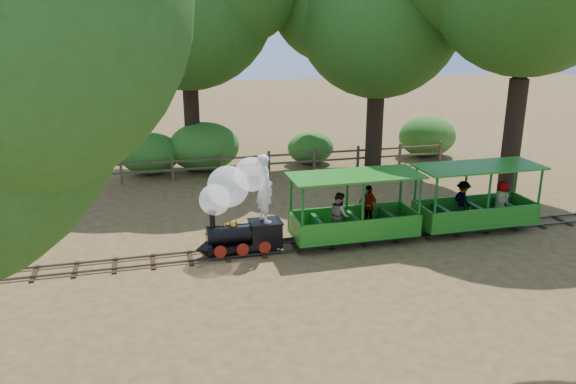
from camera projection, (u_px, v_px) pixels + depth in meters
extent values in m
plane|color=olive|center=(296.00, 248.00, 16.16)|extent=(90.00, 90.00, 0.00)
cube|color=#3F3D3A|center=(298.00, 250.00, 15.86)|extent=(22.00, 0.05, 0.05)
cube|color=#3F3D3A|center=(293.00, 242.00, 16.42)|extent=(22.00, 0.05, 0.05)
cube|color=#382314|center=(296.00, 247.00, 16.16)|extent=(0.12, 1.00, 0.05)
cube|color=#382314|center=(115.00, 266.00, 14.97)|extent=(0.12, 1.00, 0.05)
cube|color=#382314|center=(451.00, 232.00, 17.34)|extent=(0.12, 1.00, 0.05)
cube|color=black|center=(244.00, 244.00, 15.73)|extent=(2.09, 0.66, 0.17)
cylinder|color=black|center=(232.00, 234.00, 15.54)|extent=(1.33, 0.53, 0.53)
cylinder|color=black|center=(212.00, 219.00, 15.28)|extent=(0.15, 0.15, 0.42)
sphere|color=gold|center=(233.00, 224.00, 15.47)|extent=(0.25, 0.25, 0.25)
cylinder|color=gold|center=(225.00, 224.00, 15.41)|extent=(0.09, 0.09, 0.09)
cube|color=black|center=(265.00, 231.00, 15.77)|extent=(0.85, 0.66, 0.52)
cube|color=black|center=(265.00, 222.00, 15.69)|extent=(0.90, 0.72, 0.04)
cone|color=black|center=(203.00, 249.00, 15.46)|extent=(0.43, 0.61, 0.61)
cylinder|color=gold|center=(207.00, 233.00, 15.35)|extent=(0.09, 0.13, 0.13)
cylinder|color=maroon|center=(220.00, 252.00, 15.24)|extent=(0.34, 0.06, 0.34)
cylinder|color=maroon|center=(217.00, 242.00, 15.87)|extent=(0.34, 0.06, 0.34)
cylinder|color=maroon|center=(243.00, 249.00, 15.39)|extent=(0.34, 0.06, 0.34)
cylinder|color=maroon|center=(239.00, 240.00, 16.02)|extent=(0.34, 0.06, 0.34)
cylinder|color=maroon|center=(265.00, 247.00, 15.54)|extent=(0.34, 0.06, 0.34)
cylinder|color=maroon|center=(260.00, 238.00, 16.17)|extent=(0.34, 0.06, 0.34)
sphere|color=white|center=(215.00, 200.00, 15.19)|extent=(0.85, 0.85, 0.85)
sphere|color=white|center=(228.00, 186.00, 15.22)|extent=(1.14, 1.14, 1.14)
sphere|color=white|center=(252.00, 174.00, 15.34)|extent=(0.95, 0.95, 0.95)
imported|color=silver|center=(264.00, 188.00, 15.39)|extent=(0.60, 0.79, 1.92)
cube|color=#237C1B|center=(353.00, 232.00, 16.48)|extent=(3.65, 1.40, 0.11)
cube|color=#14591D|center=(353.00, 236.00, 16.52)|extent=(3.29, 0.54, 0.15)
cube|color=#237C1B|center=(362.00, 229.00, 15.78)|extent=(3.65, 0.06, 0.54)
cube|color=#237C1B|center=(346.00, 214.00, 16.99)|extent=(3.65, 0.06, 0.54)
cube|color=#237C1B|center=(356.00, 175.00, 15.97)|extent=(3.82, 1.56, 0.05)
cylinder|color=#14591D|center=(303.00, 216.00, 15.23)|extent=(0.08, 0.08, 1.72)
cylinder|color=#14591D|center=(291.00, 202.00, 16.40)|extent=(0.08, 0.08, 1.72)
cylinder|color=#14591D|center=(420.00, 206.00, 16.05)|extent=(0.08, 0.08, 1.72)
cylinder|color=#14591D|center=(400.00, 193.00, 17.23)|extent=(0.08, 0.08, 1.72)
cube|color=#14591D|center=(318.00, 226.00, 16.14)|extent=(0.13, 1.18, 0.43)
cube|color=#14591D|center=(354.00, 223.00, 16.40)|extent=(0.13, 1.18, 0.43)
cube|color=#14591D|center=(388.00, 220.00, 16.66)|extent=(0.13, 1.18, 0.43)
cylinder|color=black|center=(319.00, 243.00, 15.89)|extent=(0.30, 0.06, 0.30)
cylinder|color=black|center=(312.00, 234.00, 16.57)|extent=(0.30, 0.06, 0.30)
cylinder|color=black|center=(395.00, 235.00, 16.45)|extent=(0.30, 0.06, 0.30)
cylinder|color=black|center=(385.00, 227.00, 17.12)|extent=(0.30, 0.06, 0.30)
imported|color=gray|center=(339.00, 215.00, 15.83)|extent=(0.50, 0.64, 1.30)
imported|color=gray|center=(368.00, 205.00, 16.70)|extent=(0.57, 0.79, 1.24)
cube|color=#237C1B|center=(474.00, 220.00, 17.43)|extent=(3.65, 1.40, 0.11)
cube|color=#14591D|center=(473.00, 224.00, 17.47)|extent=(3.29, 0.54, 0.15)
cube|color=#237C1B|center=(487.00, 217.00, 16.73)|extent=(3.65, 0.06, 0.54)
cube|color=#237C1B|center=(463.00, 204.00, 17.94)|extent=(3.65, 0.06, 0.54)
cube|color=#237C1B|center=(479.00, 167.00, 16.92)|extent=(3.82, 1.56, 0.05)
cylinder|color=#14591D|center=(435.00, 205.00, 16.17)|extent=(0.08, 0.08, 1.72)
cylinder|color=#14591D|center=(415.00, 192.00, 17.35)|extent=(0.08, 0.08, 1.72)
cylinder|color=#14591D|center=(539.00, 196.00, 17.00)|extent=(0.08, 0.08, 1.72)
cylinder|color=#14591D|center=(513.00, 184.00, 18.17)|extent=(0.08, 0.08, 1.72)
cube|color=#14591D|center=(443.00, 215.00, 17.09)|extent=(0.13, 1.18, 0.43)
cube|color=#14591D|center=(475.00, 212.00, 17.35)|extent=(0.13, 1.18, 0.43)
cube|color=#14591D|center=(506.00, 209.00, 17.61)|extent=(0.13, 1.18, 0.43)
cylinder|color=black|center=(446.00, 230.00, 16.84)|extent=(0.30, 0.06, 0.30)
cylinder|color=black|center=(434.00, 222.00, 17.51)|extent=(0.30, 0.06, 0.30)
cylinder|color=black|center=(514.00, 223.00, 17.39)|extent=(0.30, 0.06, 0.30)
cylinder|color=black|center=(499.00, 216.00, 18.07)|extent=(0.30, 0.06, 0.30)
imported|color=gray|center=(463.00, 200.00, 17.33)|extent=(0.50, 0.79, 1.17)
imported|color=gray|center=(501.00, 200.00, 17.24)|extent=(0.47, 0.64, 1.21)
cylinder|color=#2D2116|center=(10.00, 159.00, 19.18)|extent=(0.70, 0.70, 3.45)
cylinder|color=#2D2116|center=(192.00, 127.00, 23.91)|extent=(0.66, 0.66, 3.80)
cylinder|color=#2D2116|center=(189.00, 55.00, 23.02)|extent=(0.50, 0.50, 2.17)
cylinder|color=#2D2116|center=(374.00, 131.00, 23.89)|extent=(0.72, 0.72, 3.49)
cylinder|color=#2D2116|center=(377.00, 65.00, 23.07)|extent=(0.54, 0.54, 1.99)
sphere|color=#2B5219|center=(380.00, 14.00, 22.47)|extent=(6.73, 6.73, 6.73)
cylinder|color=#2D2116|center=(512.00, 138.00, 20.44)|extent=(0.68, 0.68, 4.29)
cylinder|color=#2D2116|center=(524.00, 43.00, 19.43)|extent=(0.51, 0.51, 2.45)
cube|color=brown|center=(12.00, 179.00, 21.28)|extent=(0.10, 0.10, 1.00)
cube|color=brown|center=(68.00, 175.00, 21.75)|extent=(0.10, 0.10, 1.00)
cube|color=brown|center=(121.00, 172.00, 22.23)|extent=(0.10, 0.10, 1.00)
cube|color=brown|center=(173.00, 169.00, 22.70)|extent=(0.10, 0.10, 1.00)
cube|color=brown|center=(222.00, 166.00, 23.18)|extent=(0.10, 0.10, 1.00)
cube|color=brown|center=(269.00, 163.00, 23.65)|extent=(0.10, 0.10, 1.00)
cube|color=brown|center=(314.00, 160.00, 24.13)|extent=(0.10, 0.10, 1.00)
cube|color=brown|center=(358.00, 157.00, 24.60)|extent=(0.10, 0.10, 1.00)
cube|color=brown|center=(400.00, 154.00, 25.08)|extent=(0.10, 0.10, 1.00)
cube|color=brown|center=(440.00, 152.00, 25.55)|extent=(0.10, 0.10, 1.00)
cube|color=brown|center=(245.00, 157.00, 23.32)|extent=(18.00, 0.06, 0.08)
cube|color=brown|center=(246.00, 165.00, 23.43)|extent=(18.00, 0.06, 0.08)
ellipsoid|color=#2D6B1E|center=(150.00, 154.00, 23.59)|extent=(2.54, 1.95, 1.76)
ellipsoid|color=#2D6B1E|center=(204.00, 147.00, 24.08)|extent=(3.04, 2.34, 2.10)
ellipsoid|color=#2D6B1E|center=(310.00, 148.00, 25.31)|extent=(2.10, 1.62, 1.46)
ellipsoid|color=#2D6B1E|center=(427.00, 136.00, 26.61)|extent=(2.79, 2.15, 1.93)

